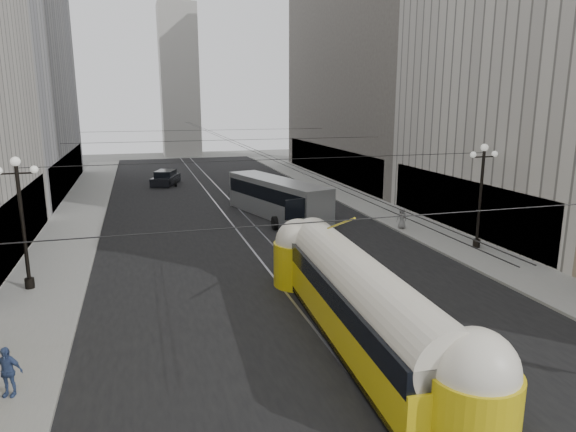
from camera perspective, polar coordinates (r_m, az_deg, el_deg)
road at (r=42.16m, az=-6.11°, el=0.29°), size 20.00×85.00×0.02m
sidewalk_left at (r=45.22m, az=-22.07°, el=0.36°), size 4.00×72.00×0.15m
sidewalk_right at (r=48.87m, az=7.12°, el=2.08°), size 4.00×72.00×0.15m
rail_left at (r=42.04m, az=-7.12°, el=0.23°), size 0.12×85.00×0.04m
rail_right at (r=42.30m, az=-5.11°, el=0.35°), size 0.12×85.00×0.04m
building_right_far at (r=62.71m, az=10.08°, el=19.22°), size 12.60×32.60×32.60m
distant_tower at (r=88.54m, az=-12.09°, el=16.33°), size 6.00×6.00×31.36m
lamppost_left_mid at (r=27.14m, az=-27.48°, el=0.02°), size 1.86×0.44×6.37m
lamppost_right_mid at (r=33.13m, az=20.65°, el=2.72°), size 1.86×0.44×6.37m
catenary at (r=40.33m, az=-5.88°, el=8.19°), size 25.00×72.00×0.23m
streetcar at (r=19.81m, az=7.85°, el=-9.24°), size 3.16×15.65×3.42m
city_bus at (r=40.32m, az=-1.23°, el=2.17°), size 5.66×12.22×3.00m
sedan_white_far at (r=53.24m, az=-3.77°, el=3.66°), size 3.49×4.96×1.45m
sedan_dark_far at (r=57.72m, az=-13.44°, el=4.11°), size 3.54×5.37×1.57m
pedestrian_crossing_b at (r=16.87m, az=23.32°, el=-17.33°), size 0.97×1.06×1.77m
pedestrian_sidewalk_right at (r=37.19m, az=12.54°, el=-0.21°), size 0.75×0.48×1.50m
pedestrian_sidewalk_left at (r=18.49m, az=-28.76°, el=-14.90°), size 1.06×0.78×1.61m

